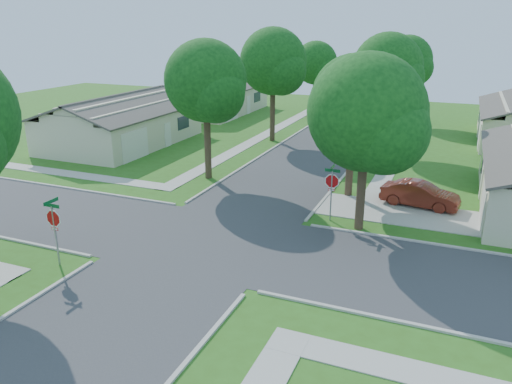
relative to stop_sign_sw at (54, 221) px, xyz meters
The scene contains 19 objects.
ground 6.95m from the stop_sign_sw, 45.00° to the left, with size 100.00×100.00×0.00m, color #2F5D19.
road_ns 6.95m from the stop_sign_sw, 45.00° to the left, with size 7.00×100.00×0.02m, color #333335.
sidewalk_ne 32.61m from the stop_sign_sw, 70.62° to the left, with size 1.20×40.00×0.04m, color #9E9B91.
sidewalk_nw 30.80m from the stop_sign_sw, 92.61° to the left, with size 1.20×40.00×0.04m, color #9E9B91.
driveway 17.38m from the stop_sign_sw, 43.12° to the left, with size 8.80×3.60×0.05m, color #9E9B91.
stop_sign_sw is the anchor object (origin of this frame).
stop_sign_ne 13.29m from the stop_sign_sw, 45.00° to the left, with size 1.05×0.80×2.98m.
tree_e_near 17.04m from the stop_sign_sw, 55.41° to the left, with size 4.97×4.80×8.28m.
tree_e_mid 27.71m from the stop_sign_sw, 69.80° to the left, with size 5.59×5.40×9.21m.
tree_e_far 40.04m from the stop_sign_sw, 76.27° to the left, with size 5.17×5.00×8.72m.
tree_w_near 14.30m from the stop_sign_sw, 89.77° to the left, with size 5.38×5.20×8.97m.
tree_w_mid 26.09m from the stop_sign_sw, 89.87° to the left, with size 5.80×5.60×9.56m.
tree_w_far 38.86m from the stop_sign_sw, 89.93° to the left, with size 4.76×4.60×8.04m.
tree_ne_corner 14.64m from the stop_sign_sw, 38.84° to the left, with size 5.80×5.60×8.66m.
house_nw_near 22.71m from the stop_sign_sw, 119.83° to the left, with size 8.42×13.60×4.23m.
house_nw_far 38.40m from the stop_sign_sw, 107.10° to the left, with size 8.42×13.60×4.23m.
car_driveway 19.07m from the stop_sign_sw, 44.78° to the left, with size 1.48×4.25×1.40m, color #5E1E13.
car_curb_east 36.95m from the stop_sign_sw, 80.81° to the left, with size 1.53×3.80×1.29m, color black.
car_curb_west 42.72m from the stop_sign_sw, 87.99° to the left, with size 1.75×4.31×1.25m, color black.
Camera 1 is at (10.38, -19.20, 9.85)m, focal length 35.00 mm.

